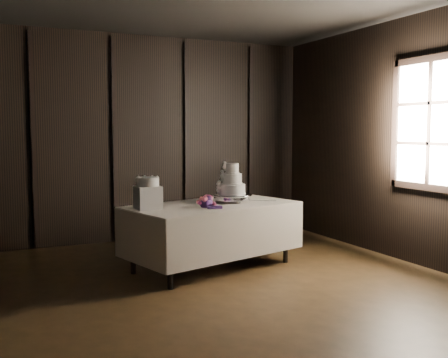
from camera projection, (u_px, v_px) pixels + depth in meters
room at (210, 145)px, 4.36m from camera, size 6.08×7.08×3.08m
window at (430, 123)px, 6.04m from camera, size 0.06×1.16×1.56m
display_table at (212, 233)px, 6.15m from camera, size 2.19×1.52×0.76m
cake_stand at (232, 198)px, 6.32m from camera, size 0.63×0.63×0.09m
wedding_cake at (231, 182)px, 6.27m from camera, size 0.36×0.31×0.38m
bouquet at (206, 202)px, 5.87m from camera, size 0.37×0.43×0.17m
box_pedestal at (148, 198)px, 5.74m from camera, size 0.27×0.27×0.25m
small_cake at (148, 182)px, 5.73m from camera, size 0.30×0.30×0.10m
cake_knife at (257, 201)px, 6.39m from camera, size 0.31×0.23×0.01m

